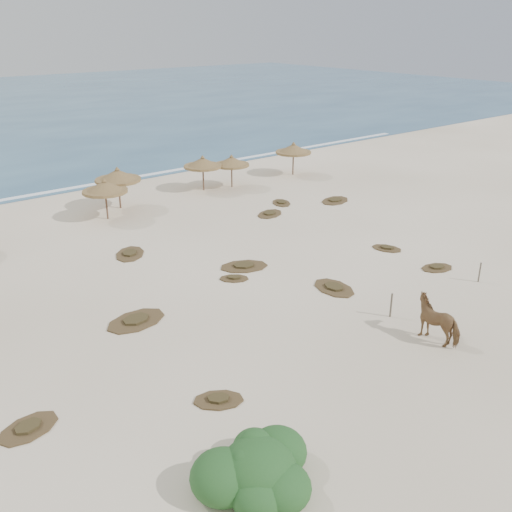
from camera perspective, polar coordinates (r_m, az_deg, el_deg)
name	(u,v)px	position (r m, az deg, el deg)	size (l,w,h in m)	color
ground	(331,309)	(25.38, 7.46, -5.27)	(160.00, 160.00, 0.00)	#F7E5CB
foam_line	(90,185)	(46.08, -16.27, 6.83)	(70.00, 0.60, 0.01)	white
palapa_2	(105,187)	(37.16, -14.89, 6.64)	(2.99, 2.99, 2.66)	brown
palapa_3	(118,176)	(39.20, -13.67, 7.78)	(3.87, 3.87, 2.84)	brown
palapa_4	(203,163)	(42.59, -5.35, 9.24)	(3.48, 3.48, 2.64)	brown
palapa_5	(232,162)	(43.32, -2.46, 9.40)	(3.44, 3.44, 2.51)	brown
palapa_6	(293,149)	(47.01, 3.76, 10.61)	(3.79, 3.79, 2.71)	brown
horse	(439,320)	(23.63, 17.83, -6.08)	(0.93, 2.05, 1.73)	olive
fence_post_near	(391,305)	(24.96, 13.36, -4.80)	(0.08, 0.08, 1.10)	#63594A
fence_post_far	(480,272)	(29.53, 21.46, -1.52)	(0.07, 0.07, 1.01)	#63594A
bush	(257,470)	(16.40, 0.11, -20.64)	(3.55, 3.12, 1.59)	#2A5A26
scrub_0	(28,428)	(19.75, -21.81, -15.67)	(2.21, 1.71, 0.16)	#513E23
scrub_1	(136,320)	(24.67, -11.90, -6.32)	(2.88, 2.08, 0.16)	#513E23
scrub_2	(234,278)	(27.97, -2.21, -2.23)	(1.71, 1.62, 0.16)	#513E23
scrub_3	(244,266)	(29.32, -1.22, -1.01)	(2.94, 2.52, 0.16)	#513E23
scrub_4	(387,248)	(32.44, 12.95, 0.77)	(1.61, 1.94, 0.16)	#513E23
scrub_5	(335,200)	(40.58, 7.91, 5.53)	(2.81, 2.21, 0.16)	#513E23
scrub_7	(270,214)	(37.37, 1.39, 4.25)	(2.51, 2.12, 0.16)	#513E23
scrub_9	(334,288)	(27.23, 7.80, -3.15)	(1.72, 2.46, 0.16)	#513E23
scrub_10	(281,203)	(39.71, 2.55, 5.35)	(1.91, 2.20, 0.16)	#513E23
scrub_11	(219,400)	(19.61, -3.77, -14.14)	(2.03, 1.84, 0.16)	#513E23
scrub_12	(437,268)	(30.57, 17.65, -1.11)	(1.98, 1.56, 0.16)	#513E23
scrub_13	(130,254)	(31.61, -12.50, 0.23)	(2.56, 2.74, 0.16)	#513E23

